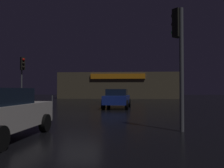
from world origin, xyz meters
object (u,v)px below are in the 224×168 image
Objects in this scene: car_near at (117,98)px; traffic_signal_cross_left at (179,45)px; store_building at (119,86)px; traffic_signal_opposite at (22,70)px.

traffic_signal_cross_left is at bearing -74.97° from car_near.
store_building is 25.69m from traffic_signal_opposite.
car_near is at bearing 2.00° from traffic_signal_opposite.
traffic_signal_cross_left is (3.76, -34.92, 0.87)m from store_building.
traffic_signal_opposite reaches higher than car_near.
store_building is 35.13m from traffic_signal_cross_left.
store_building is 4.98× the size of car_near.
traffic_signal_cross_left is at bearing -83.85° from store_building.
traffic_signal_cross_left reaches higher than car_near.
car_near is (0.96, -24.50, -1.43)m from store_building.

